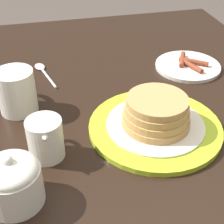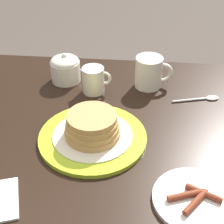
{
  "view_description": "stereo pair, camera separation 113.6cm",
  "coord_description": "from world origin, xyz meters",
  "px_view_note": "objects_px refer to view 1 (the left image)",
  "views": [
    {
      "loc": [
        -0.58,
        0.22,
        1.24
      ],
      "look_at": [
        0.01,
        0.08,
        0.81
      ],
      "focal_mm": 55.0,
      "sensor_mm": 36.0,
      "label": 1
    },
    {
      "loc": [
        0.08,
        -0.69,
        1.38
      ],
      "look_at": [
        0.01,
        0.08,
        0.81
      ],
      "focal_mm": 55.0,
      "sensor_mm": 36.0,
      "label": 2
    }
  ],
  "objects_px": {
    "spoon": "(43,71)",
    "coffee_mug": "(16,90)",
    "creamer_pitcher": "(45,138)",
    "sugar_bowl": "(12,181)",
    "pancake_plate": "(156,119)",
    "side_plate_bacon": "(188,66)"
  },
  "relations": [
    {
      "from": "sugar_bowl",
      "to": "spoon",
      "type": "height_order",
      "value": "sugar_bowl"
    },
    {
      "from": "pancake_plate",
      "to": "creamer_pitcher",
      "type": "xyz_separation_m",
      "value": [
        -0.03,
        0.23,
        0.02
      ]
    },
    {
      "from": "pancake_plate",
      "to": "coffee_mug",
      "type": "distance_m",
      "value": 0.32
    },
    {
      "from": "pancake_plate",
      "to": "sugar_bowl",
      "type": "bearing_deg",
      "value": 114.02
    },
    {
      "from": "pancake_plate",
      "to": "creamer_pitcher",
      "type": "distance_m",
      "value": 0.24
    },
    {
      "from": "creamer_pitcher",
      "to": "spoon",
      "type": "distance_m",
      "value": 0.35
    },
    {
      "from": "side_plate_bacon",
      "to": "sugar_bowl",
      "type": "bearing_deg",
      "value": 128.37
    },
    {
      "from": "pancake_plate",
      "to": "sugar_bowl",
      "type": "height_order",
      "value": "sugar_bowl"
    },
    {
      "from": "coffee_mug",
      "to": "pancake_plate",
      "type": "bearing_deg",
      "value": -117.32
    },
    {
      "from": "coffee_mug",
      "to": "spoon",
      "type": "relative_size",
      "value": 0.81
    },
    {
      "from": "side_plate_bacon",
      "to": "spoon",
      "type": "distance_m",
      "value": 0.41
    },
    {
      "from": "coffee_mug",
      "to": "creamer_pitcher",
      "type": "bearing_deg",
      "value": -163.96
    },
    {
      "from": "coffee_mug",
      "to": "spoon",
      "type": "xyz_separation_m",
      "value": [
        0.17,
        -0.07,
        -0.05
      ]
    },
    {
      "from": "side_plate_bacon",
      "to": "coffee_mug",
      "type": "distance_m",
      "value": 0.48
    },
    {
      "from": "coffee_mug",
      "to": "sugar_bowl",
      "type": "relative_size",
      "value": 1.22
    },
    {
      "from": "side_plate_bacon",
      "to": "creamer_pitcher",
      "type": "distance_m",
      "value": 0.5
    },
    {
      "from": "creamer_pitcher",
      "to": "sugar_bowl",
      "type": "bearing_deg",
      "value": 149.09
    },
    {
      "from": "creamer_pitcher",
      "to": "sugar_bowl",
      "type": "relative_size",
      "value": 1.07
    },
    {
      "from": "pancake_plate",
      "to": "side_plate_bacon",
      "type": "height_order",
      "value": "pancake_plate"
    },
    {
      "from": "spoon",
      "to": "coffee_mug",
      "type": "bearing_deg",
      "value": 159.05
    },
    {
      "from": "coffee_mug",
      "to": "creamer_pitcher",
      "type": "relative_size",
      "value": 1.14
    },
    {
      "from": "pancake_plate",
      "to": "creamer_pitcher",
      "type": "bearing_deg",
      "value": 97.32
    }
  ]
}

